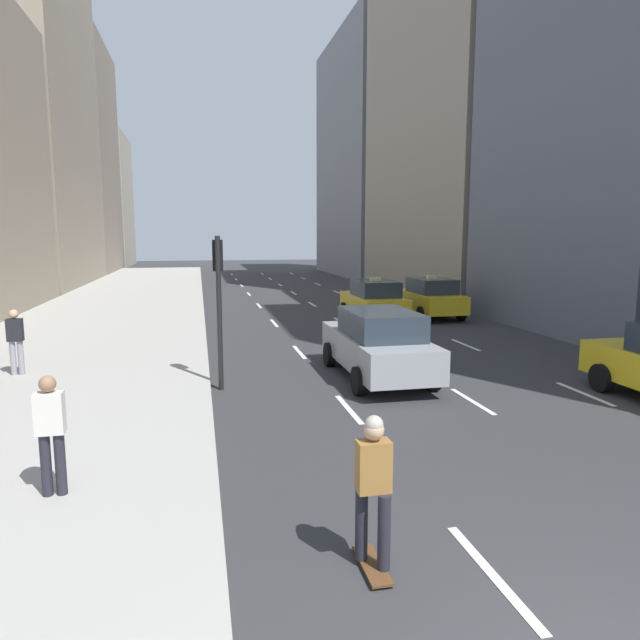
{
  "coord_description": "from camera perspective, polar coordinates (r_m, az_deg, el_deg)",
  "views": [
    {
      "loc": [
        -3.19,
        -3.15,
        3.62
      ],
      "look_at": [
        -0.01,
        11.77,
        1.34
      ],
      "focal_mm": 32.0,
      "sensor_mm": 36.0,
      "label": 1
    }
  ],
  "objects": [
    {
      "name": "taxi_lead",
      "position": [
        25.72,
        10.91,
        2.25
      ],
      "size": [
        2.02,
        4.4,
        1.87
      ],
      "color": "yellow",
      "rests_on": "ground"
    },
    {
      "name": "building_row_right",
      "position": [
        35.21,
        15.19,
        22.88
      ],
      "size": [
        6.0,
        55.63,
        29.6
      ],
      "color": "slate",
      "rests_on": "ground"
    },
    {
      "name": "skateboarder",
      "position": [
        6.37,
        5.34,
        -16.18
      ],
      "size": [
        0.36,
        0.8,
        1.75
      ],
      "color": "brown",
      "rests_on": "ground"
    },
    {
      "name": "taxi_second",
      "position": [
        24.14,
        5.39,
        1.96
      ],
      "size": [
        2.02,
        4.4,
        1.87
      ],
      "color": "yellow",
      "rests_on": "ground"
    },
    {
      "name": "building_row_left",
      "position": [
        42.09,
        -27.85,
        15.29
      ],
      "size": [
        6.0,
        75.46,
        22.48
      ],
      "color": "slate",
      "rests_on": "ground"
    },
    {
      "name": "pedestrian_mid_block",
      "position": [
        16.04,
        -28.16,
        -1.66
      ],
      "size": [
        0.36,
        0.22,
        1.65
      ],
      "color": "gray",
      "rests_on": "sidewalk_left"
    },
    {
      "name": "pedestrian_near_curb",
      "position": [
        8.48,
        -25.33,
        -9.85
      ],
      "size": [
        0.36,
        0.22,
        1.65
      ],
      "color": "#23232D",
      "rests_on": "sidewalk_left"
    },
    {
      "name": "traffic_light_pole",
      "position": [
        13.42,
        -10.11,
        3.21
      ],
      "size": [
        0.24,
        0.42,
        3.6
      ],
      "color": "black",
      "rests_on": "ground"
    },
    {
      "name": "sidewalk_left",
      "position": [
        30.59,
        -19.1,
        1.39
      ],
      "size": [
        8.0,
        66.0,
        0.15
      ],
      "primitive_type": "cube",
      "color": "#ADAAA3",
      "rests_on": "ground"
    },
    {
      "name": "lane_markings",
      "position": [
        27.02,
        0.46,
        0.83
      ],
      "size": [
        5.72,
        56.0,
        0.01
      ],
      "color": "white",
      "rests_on": "ground"
    },
    {
      "name": "sedan_black_near",
      "position": [
        14.52,
        5.81,
        -2.35
      ],
      "size": [
        2.02,
        4.8,
        1.76
      ],
      "color": "#9EA0A5",
      "rests_on": "ground"
    }
  ]
}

